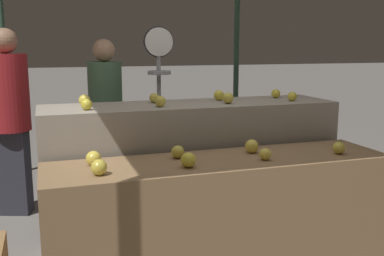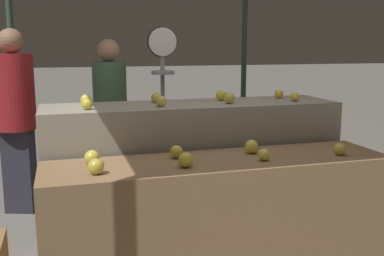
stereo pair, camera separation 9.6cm
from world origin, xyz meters
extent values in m
cylinder|color=#33513D|center=(-1.43, 3.02, 1.28)|extent=(0.07, 0.07, 2.56)
cylinder|color=#33513D|center=(1.43, 3.02, 1.28)|extent=(0.07, 0.07, 2.56)
cube|color=olive|center=(0.00, 0.00, 0.40)|extent=(2.15, 0.55, 0.80)
cube|color=gray|center=(0.00, 0.60, 0.54)|extent=(2.15, 0.55, 1.08)
sphere|color=gold|center=(-0.76, -0.11, 0.85)|extent=(0.09, 0.09, 0.09)
sphere|color=gold|center=(-0.25, -0.11, 0.85)|extent=(0.09, 0.09, 0.09)
sphere|color=yellow|center=(0.25, -0.10, 0.84)|extent=(0.07, 0.07, 0.07)
sphere|color=gold|center=(0.77, -0.11, 0.84)|extent=(0.08, 0.08, 0.08)
sphere|color=yellow|center=(-0.77, 0.10, 0.85)|extent=(0.09, 0.09, 0.09)
sphere|color=gold|center=(-0.25, 0.11, 0.84)|extent=(0.08, 0.08, 0.08)
sphere|color=yellow|center=(0.25, 0.10, 0.85)|extent=(0.09, 0.09, 0.09)
sphere|color=gold|center=(-0.76, 0.48, 1.12)|extent=(0.07, 0.07, 0.07)
sphere|color=gold|center=(-0.26, 0.48, 1.12)|extent=(0.08, 0.08, 0.08)
sphere|color=gold|center=(0.25, 0.50, 1.12)|extent=(0.08, 0.08, 0.08)
sphere|color=gold|center=(0.77, 0.49, 1.11)|extent=(0.07, 0.07, 0.07)
sphere|color=yellow|center=(-0.75, 0.70, 1.12)|extent=(0.08, 0.08, 0.08)
sphere|color=gold|center=(-0.25, 0.71, 1.11)|extent=(0.07, 0.07, 0.07)
sphere|color=gold|center=(0.26, 0.70, 1.12)|extent=(0.08, 0.08, 0.08)
sphere|color=gold|center=(0.75, 0.71, 1.11)|extent=(0.07, 0.07, 0.07)
cylinder|color=#99999E|center=(-0.06, 1.32, 0.77)|extent=(0.04, 0.04, 1.55)
cylinder|color=black|center=(-0.06, 1.32, 1.52)|extent=(0.26, 0.01, 0.26)
cylinder|color=silver|center=(-0.06, 1.30, 1.52)|extent=(0.24, 0.02, 0.24)
cylinder|color=#99999E|center=(-0.06, 1.30, 1.33)|extent=(0.01, 0.01, 0.14)
cylinder|color=#99999E|center=(-0.06, 1.30, 1.26)|extent=(0.20, 0.20, 0.03)
cube|color=#2D2D38|center=(-0.49, 1.64, 0.36)|extent=(0.27, 0.23, 0.72)
cylinder|color=#476B4C|center=(-0.49, 1.64, 1.04)|extent=(0.42, 0.42, 0.63)
sphere|color=tan|center=(-0.49, 1.64, 1.45)|extent=(0.20, 0.20, 0.20)
cube|color=#2D2D38|center=(-1.31, 1.67, 0.38)|extent=(0.30, 0.23, 0.76)
cylinder|color=maroon|center=(-1.31, 1.67, 1.09)|extent=(0.44, 0.44, 0.66)
sphere|color=#936B51|center=(-1.31, 1.67, 1.53)|extent=(0.22, 0.22, 0.22)
camera|label=1|loc=(-1.02, -2.50, 1.49)|focal=42.00mm
camera|label=2|loc=(-0.93, -2.52, 1.49)|focal=42.00mm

